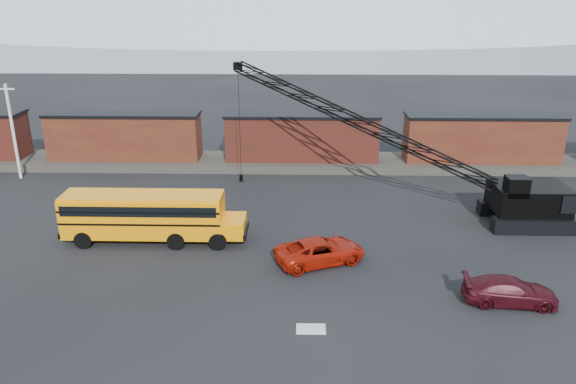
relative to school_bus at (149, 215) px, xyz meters
The scene contains 11 objects.
ground 11.29m from the school_bus, 30.52° to the right, with size 160.00×160.00×0.00m, color black.
gravel_berm 19.01m from the school_bus, 59.57° to the left, with size 120.00×5.00×0.70m, color #4C483E.
boxcar_west_near 17.58m from the school_bus, 111.39° to the left, with size 13.70×3.10×4.17m.
boxcar_mid 18.98m from the school_bus, 59.57° to the left, with size 13.70×3.10×4.17m.
boxcar_east_near 30.39m from the school_bus, 32.55° to the left, with size 13.70×3.10×4.17m.
utility_pole 19.11m from the school_bus, 139.40° to the left, with size 1.40×0.24×8.00m.
snow_patch 14.09m from the school_bus, 43.72° to the right, with size 1.40×0.90×0.02m, color silver.
school_bus is the anchor object (origin of this frame).
red_pickup 11.11m from the school_bus, 14.19° to the right, with size 2.47×5.35×1.49m, color #AE1808.
maroon_suv 21.52m from the school_bus, 19.06° to the right, with size 1.93×4.74×1.38m, color #3F0B13.
crawler_crane 16.56m from the school_bus, 28.57° to the left, with size 23.73×10.89×10.05m.
Camera 1 is at (-0.02, -26.86, 15.27)m, focal length 35.00 mm.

